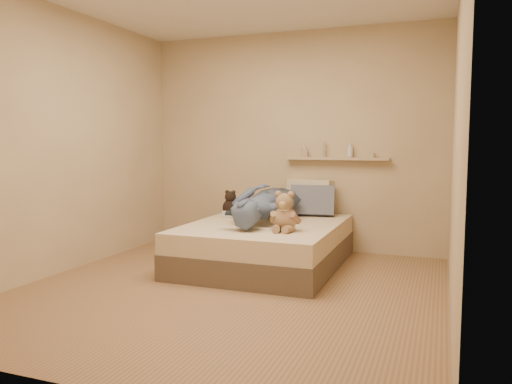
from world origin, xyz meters
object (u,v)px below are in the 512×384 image
at_px(teddy_bear, 285,214).
at_px(pillow_cream, 309,197).
at_px(bed, 265,244).
at_px(dark_plush, 231,205).
at_px(pillow_grey, 312,201).
at_px(wall_shelf, 336,159).
at_px(game_console, 230,214).
at_px(person, 267,202).

relative_size(teddy_bear, pillow_cream, 0.70).
bearing_deg(bed, dark_plush, 147.50).
relative_size(bed, dark_plush, 6.39).
distance_m(pillow_grey, wall_shelf, 0.57).
height_order(pillow_cream, pillow_grey, pillow_cream).
bearing_deg(game_console, pillow_cream, 72.64).
relative_size(dark_plush, pillow_grey, 0.59).
xyz_separation_m(teddy_bear, dark_plush, (-0.87, 0.74, -0.03)).
bearing_deg(game_console, dark_plush, 113.06).
xyz_separation_m(teddy_bear, person, (-0.38, 0.58, 0.04)).
distance_m(game_console, pillow_grey, 1.32).
xyz_separation_m(bed, person, (-0.05, 0.19, 0.42)).
xyz_separation_m(person, wall_shelf, (0.60, 0.72, 0.45)).
bearing_deg(dark_plush, person, -17.20).
height_order(bed, dark_plush, dark_plush).
bearing_deg(wall_shelf, game_console, -116.63).
distance_m(game_console, pillow_cream, 1.42).
relative_size(bed, pillow_cream, 3.45).
bearing_deg(teddy_bear, bed, 130.25).
distance_m(dark_plush, wall_shelf, 1.34).
relative_size(bed, game_console, 10.97).
distance_m(bed, person, 0.47).
bearing_deg(wall_shelf, person, -129.92).
relative_size(pillow_grey, person, 0.30).
xyz_separation_m(bed, teddy_bear, (0.33, -0.39, 0.38)).
height_order(dark_plush, person, person).
bearing_deg(person, dark_plush, -18.51).
relative_size(bed, person, 1.14).
xyz_separation_m(pillow_cream, person, (-0.30, -0.64, -0.00)).
xyz_separation_m(game_console, dark_plush, (-0.37, 0.88, -0.02)).
distance_m(teddy_bear, pillow_grey, 1.08).
xyz_separation_m(teddy_bear, pillow_grey, (-0.00, 1.08, 0.01)).
relative_size(teddy_bear, pillow_grey, 0.77).
relative_size(bed, pillow_grey, 3.80).
relative_size(teddy_bear, person, 0.23).
xyz_separation_m(game_console, person, (0.12, 0.72, 0.05)).
relative_size(dark_plush, wall_shelf, 0.25).
relative_size(teddy_bear, wall_shelf, 0.32).
bearing_deg(pillow_grey, wall_shelf, 44.34).
bearing_deg(pillow_cream, teddy_bear, -86.47).
distance_m(bed, game_console, 0.67).
relative_size(pillow_cream, pillow_grey, 1.10).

